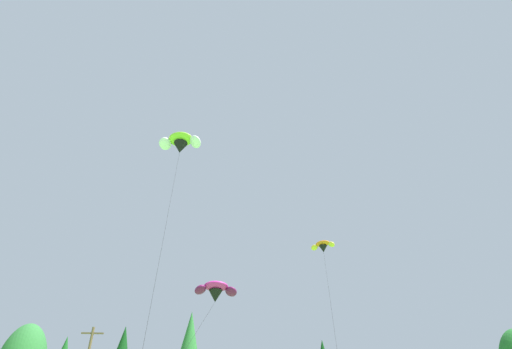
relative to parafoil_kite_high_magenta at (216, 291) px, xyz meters
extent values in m
cube|color=brown|center=(-12.40, 14.31, -0.36)|extent=(2.20, 0.14, 0.14)
ellipsoid|color=#D12893|center=(0.01, -0.03, 0.31)|extent=(1.97, 1.57, 0.81)
ellipsoid|color=#66144C|center=(1.13, 0.12, -0.01)|extent=(1.19, 1.26, 0.99)
ellipsoid|color=#66144C|center=(-1.12, -0.18, -0.01)|extent=(1.03, 1.24, 0.99)
cone|color=black|center=(-0.01, 0.09, -0.39)|extent=(1.15, 1.15, 0.87)
cylinder|color=black|center=(-1.17, -7.14, -5.03)|extent=(2.34, 14.47, 8.43)
ellipsoid|color=orange|center=(10.02, 6.21, 6.71)|extent=(1.60, 1.42, 0.70)
ellipsoid|color=yellow|center=(10.75, 5.74, 6.46)|extent=(0.90, 0.92, 0.82)
ellipsoid|color=yellow|center=(9.29, 6.67, 6.46)|extent=(0.90, 0.92, 0.82)
cone|color=black|center=(10.06, 6.26, 6.17)|extent=(1.07, 1.07, 0.67)
cylinder|color=black|center=(8.08, -1.81, -1.70)|extent=(3.97, 16.17, 15.09)
ellipsoid|color=#93D633|center=(-3.86, -0.66, 13.33)|extent=(2.45, 2.00, 1.13)
ellipsoid|color=white|center=(-2.51, -0.91, 12.94)|extent=(1.25, 1.55, 1.31)
ellipsoid|color=white|center=(-5.21, -0.42, 12.94)|extent=(1.51, 1.56, 1.31)
cone|color=black|center=(-3.83, -0.52, 12.48)|extent=(1.44, 1.44, 1.06)
cylinder|color=black|center=(-3.09, -7.44, 1.36)|extent=(1.51, 13.86, 21.20)
camera|label=1|loc=(0.49, -29.79, -8.88)|focal=28.30mm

